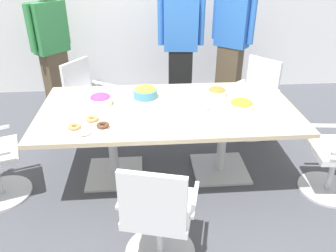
{
  "coord_description": "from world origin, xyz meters",
  "views": [
    {
      "loc": [
        -0.21,
        -2.84,
        2.1
      ],
      "look_at": [
        0.0,
        0.0,
        0.55
      ],
      "focal_mm": 35.62,
      "sensor_mm": 36.0,
      "label": 1
    }
  ],
  "objects_px": {
    "office_chair_2": "(158,219)",
    "napkin_pile": "(257,87)",
    "snack_bowl_pretzels": "(217,92)",
    "snack_bowl_candy_mix": "(100,99)",
    "snack_bowl_chips_yellow": "(145,92)",
    "snack_bowl_chips_orange": "(241,105)",
    "donut_platter": "(89,126)",
    "person_standing_0": "(52,46)",
    "office_chair_4": "(253,101)",
    "person_standing_2": "(232,40)",
    "plate_stack": "(198,108)",
    "conference_table": "(168,119)",
    "person_standing_1": "(181,43)",
    "office_chair_0": "(89,103)"
  },
  "relations": [
    {
      "from": "office_chair_2",
      "to": "napkin_pile",
      "type": "height_order",
      "value": "office_chair_2"
    },
    {
      "from": "snack_bowl_pretzels",
      "to": "snack_bowl_candy_mix",
      "type": "distance_m",
      "value": 1.16
    },
    {
      "from": "snack_bowl_chips_yellow",
      "to": "snack_bowl_candy_mix",
      "type": "height_order",
      "value": "snack_bowl_chips_yellow"
    },
    {
      "from": "snack_bowl_chips_orange",
      "to": "donut_platter",
      "type": "relative_size",
      "value": 0.69
    },
    {
      "from": "snack_bowl_chips_orange",
      "to": "napkin_pile",
      "type": "height_order",
      "value": "snack_bowl_chips_orange"
    },
    {
      "from": "person_standing_0",
      "to": "office_chair_4",
      "type": "bearing_deg",
      "value": 113.02
    },
    {
      "from": "office_chair_2",
      "to": "person_standing_2",
      "type": "relative_size",
      "value": 0.5
    },
    {
      "from": "snack_bowl_pretzels",
      "to": "plate_stack",
      "type": "bearing_deg",
      "value": -127.55
    },
    {
      "from": "donut_platter",
      "to": "snack_bowl_pretzels",
      "type": "bearing_deg",
      "value": 26.74
    },
    {
      "from": "person_standing_2",
      "to": "conference_table",
      "type": "bearing_deg",
      "value": 98.09
    },
    {
      "from": "plate_stack",
      "to": "napkin_pile",
      "type": "xyz_separation_m",
      "value": [
        0.69,
        0.43,
        0.02
      ]
    },
    {
      "from": "office_chair_2",
      "to": "person_standing_1",
      "type": "xyz_separation_m",
      "value": [
        0.44,
        2.66,
        0.54
      ]
    },
    {
      "from": "office_chair_2",
      "to": "plate_stack",
      "type": "xyz_separation_m",
      "value": [
        0.42,
        1.03,
        0.36
      ]
    },
    {
      "from": "conference_table",
      "to": "snack_bowl_candy_mix",
      "type": "xyz_separation_m",
      "value": [
        -0.64,
        0.11,
        0.18
      ]
    },
    {
      "from": "person_standing_0",
      "to": "napkin_pile",
      "type": "height_order",
      "value": "person_standing_0"
    },
    {
      "from": "office_chair_0",
      "to": "snack_bowl_chips_yellow",
      "type": "bearing_deg",
      "value": 79.61
    },
    {
      "from": "office_chair_4",
      "to": "plate_stack",
      "type": "distance_m",
      "value": 1.29
    },
    {
      "from": "napkin_pile",
      "to": "snack_bowl_candy_mix",
      "type": "bearing_deg",
      "value": -171.13
    },
    {
      "from": "snack_bowl_chips_orange",
      "to": "plate_stack",
      "type": "relative_size",
      "value": 1.06
    },
    {
      "from": "conference_table",
      "to": "plate_stack",
      "type": "distance_m",
      "value": 0.31
    },
    {
      "from": "snack_bowl_candy_mix",
      "to": "donut_platter",
      "type": "xyz_separation_m",
      "value": [
        -0.05,
        -0.47,
        -0.04
      ]
    },
    {
      "from": "snack_bowl_pretzels",
      "to": "napkin_pile",
      "type": "xyz_separation_m",
      "value": [
        0.45,
        0.11,
        -0.0
      ]
    },
    {
      "from": "person_standing_1",
      "to": "snack_bowl_chips_orange",
      "type": "xyz_separation_m",
      "value": [
        0.39,
        -1.65,
        -0.15
      ]
    },
    {
      "from": "snack_bowl_chips_orange",
      "to": "plate_stack",
      "type": "xyz_separation_m",
      "value": [
        -0.41,
        0.02,
        -0.03
      ]
    },
    {
      "from": "donut_platter",
      "to": "conference_table",
      "type": "bearing_deg",
      "value": 27.41
    },
    {
      "from": "office_chair_0",
      "to": "snack_bowl_candy_mix",
      "type": "relative_size",
      "value": 4.22
    },
    {
      "from": "office_chair_4",
      "to": "snack_bowl_chips_orange",
      "type": "height_order",
      "value": "office_chair_4"
    },
    {
      "from": "donut_platter",
      "to": "napkin_pile",
      "type": "bearing_deg",
      "value": 23.53
    },
    {
      "from": "snack_bowl_candy_mix",
      "to": "donut_platter",
      "type": "distance_m",
      "value": 0.47
    },
    {
      "from": "napkin_pile",
      "to": "person_standing_0",
      "type": "bearing_deg",
      "value": 150.81
    },
    {
      "from": "person_standing_1",
      "to": "office_chair_2",
      "type": "bearing_deg",
      "value": 85.97
    },
    {
      "from": "office_chair_0",
      "to": "person_standing_1",
      "type": "relative_size",
      "value": 0.5
    },
    {
      "from": "person_standing_2",
      "to": "snack_bowl_chips_orange",
      "type": "xyz_separation_m",
      "value": [
        -0.32,
        -1.74,
        -0.17
      ]
    },
    {
      "from": "person_standing_1",
      "to": "snack_bowl_chips_yellow",
      "type": "relative_size",
      "value": 7.53
    },
    {
      "from": "office_chair_4",
      "to": "person_standing_2",
      "type": "distance_m",
      "value": 1.0
    },
    {
      "from": "person_standing_0",
      "to": "snack_bowl_pretzels",
      "type": "bearing_deg",
      "value": 95.27
    },
    {
      "from": "office_chair_4",
      "to": "snack_bowl_pretzels",
      "type": "relative_size",
      "value": 4.56
    },
    {
      "from": "person_standing_2",
      "to": "snack_bowl_chips_orange",
      "type": "distance_m",
      "value": 1.78
    },
    {
      "from": "snack_bowl_pretzels",
      "to": "office_chair_4",
      "type": "bearing_deg",
      "value": 43.82
    },
    {
      "from": "person_standing_1",
      "to": "person_standing_2",
      "type": "relative_size",
      "value": 0.99
    },
    {
      "from": "snack_bowl_chips_yellow",
      "to": "napkin_pile",
      "type": "distance_m",
      "value": 1.18
    },
    {
      "from": "snack_bowl_candy_mix",
      "to": "office_chair_2",
      "type": "bearing_deg",
      "value": -68.1
    },
    {
      "from": "conference_table",
      "to": "donut_platter",
      "type": "height_order",
      "value": "donut_platter"
    },
    {
      "from": "donut_platter",
      "to": "plate_stack",
      "type": "bearing_deg",
      "value": 16.72
    },
    {
      "from": "donut_platter",
      "to": "office_chair_0",
      "type": "bearing_deg",
      "value": 99.25
    },
    {
      "from": "snack_bowl_chips_yellow",
      "to": "person_standing_1",
      "type": "bearing_deg",
      "value": 69.12
    },
    {
      "from": "person_standing_0",
      "to": "napkin_pile",
      "type": "relative_size",
      "value": 11.44
    },
    {
      "from": "snack_bowl_chips_orange",
      "to": "donut_platter",
      "type": "bearing_deg",
      "value": -168.69
    },
    {
      "from": "conference_table",
      "to": "snack_bowl_chips_yellow",
      "type": "relative_size",
      "value": 9.99
    },
    {
      "from": "office_chair_4",
      "to": "donut_platter",
      "type": "relative_size",
      "value": 2.68
    }
  ]
}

